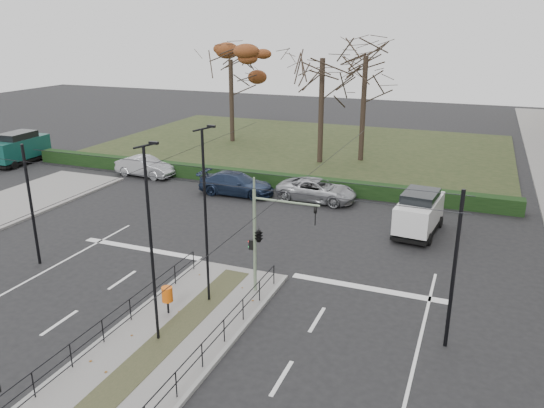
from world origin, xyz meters
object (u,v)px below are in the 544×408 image
Objects in this scene: parked_car_fourth at (317,190)px; streetlamp_median_near at (151,244)px; rust_tree at (231,60)px; parked_car_second at (145,167)px; green_van at (19,147)px; bare_tree_center at (366,64)px; bare_tree_near at (322,66)px; parked_car_third at (236,184)px; traffic_light at (260,234)px; litter_bin at (167,295)px; streetlamp_median_far at (206,215)px; white_van at (419,212)px.

streetlamp_median_near is at bearing -179.42° from parked_car_fourth.
streetlamp_median_near is 36.16m from rust_tree.
parked_car_second reaches higher than parked_car_fourth.
bare_tree_center is at bearing 23.36° from green_van.
bare_tree_near is (23.70, 9.52, 6.69)m from green_van.
parked_car_fourth is 21.62m from rust_tree.
rust_tree is (-13.58, 15.14, 7.32)m from parked_car_fourth.
parked_car_second is at bearing 77.11° from parked_car_third.
streetlamp_median_near is 1.40× the size of parked_car_fourth.
parked_car_fourth is at bearing -0.99° from green_van.
traffic_light is at bearing -26.35° from green_van.
green_van is at bearing 144.23° from streetlamp_median_near.
streetlamp_median_near is (0.68, -1.74, 2.97)m from litter_bin.
streetlamp_median_near is at bearing -68.62° from litter_bin.
green_van is at bearing 146.13° from litter_bin.
traffic_light is at bearing -128.56° from parked_car_second.
white_van is (7.16, 11.48, -2.66)m from streetlamp_median_far.
traffic_light is 31.40m from green_van.
parked_car_third is at bearing -104.63° from bare_tree_near.
traffic_light is at bearing 41.97° from streetlamp_median_far.
parked_car_second is 14.25m from parked_car_fourth.
streetlamp_median_far is 0.64× the size of bare_tree_center.
parked_car_third is at bearing 111.04° from streetlamp_median_far.
bare_tree_near is at bearing -16.88° from parked_car_third.
bare_tree_center is at bearing -48.82° from parked_car_second.
streetlamp_median_far is 15.62m from parked_car_third.
streetlamp_median_near is 1.57× the size of parked_car_second.
bare_tree_center reaches higher than parked_car_third.
parked_car_second is 0.89× the size of parked_car_third.
parked_car_fourth is at bearing 96.80° from traffic_light.
bare_tree_near reaches higher than litter_bin.
white_van is 0.41× the size of bare_tree_center.
parked_car_second is at bearing -92.56° from rust_tree.
litter_bin is at bearing -131.51° from traffic_light.
traffic_light is at bearing -79.34° from bare_tree_near.
parked_car_second is 19.72m from bare_tree_center.
bare_tree_center is at bearing 0.73° from parked_car_fourth.
traffic_light is 26.08m from bare_tree_center.
streetlamp_median_far is 25.46m from bare_tree_near.
parked_car_third is at bearing -114.74° from bare_tree_center.
bare_tree_near is at bearing 100.66° from traffic_light.
streetlamp_median_far is 0.71× the size of rust_tree.
white_van is at bearing -98.09° from parked_car_second.
bare_tree_center reaches higher than green_van.
rust_tree is at bearing 154.39° from bare_tree_near.
parked_car_third is 0.99× the size of parked_car_fourth.
parked_car_second is 0.45× the size of rust_tree.
rust_tree reaches higher than streetlamp_median_far.
streetlamp_median_far is at bearing 83.95° from streetlamp_median_near.
parked_car_fourth is (5.60, 0.72, -0.03)m from parked_car_third.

